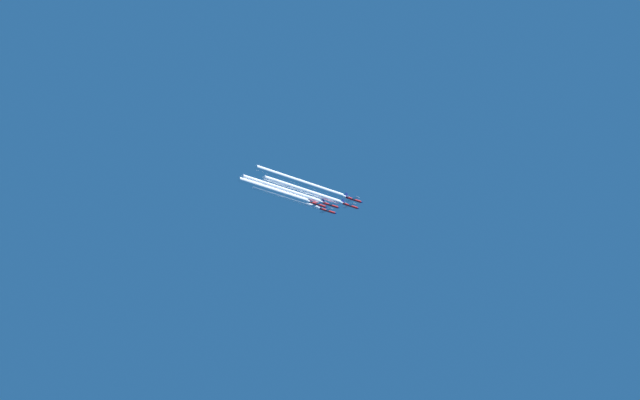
{
  "coord_description": "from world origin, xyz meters",
  "views": [
    {
      "loc": [
        421.98,
        -381.82,
        2.01
      ],
      "look_at": [
        0.19,
        -14.27,
        225.76
      ],
      "focal_mm": 64.38,
      "sensor_mm": 36.0,
      "label": 1
    }
  ],
  "objects_px": {
    "jet_left_wingman": "(328,211)",
    "jet_high_trail": "(318,204)",
    "jet_lead": "(350,206)",
    "jet_right_wingman": "(354,200)",
    "jet_slot": "(330,205)"
  },
  "relations": [
    {
      "from": "jet_right_wingman",
      "to": "jet_slot",
      "type": "relative_size",
      "value": 1.0
    },
    {
      "from": "jet_high_trail",
      "to": "jet_right_wingman",
      "type": "bearing_deg",
      "value": 57.51
    },
    {
      "from": "jet_left_wingman",
      "to": "jet_high_trail",
      "type": "bearing_deg",
      "value": -56.66
    },
    {
      "from": "jet_right_wingman",
      "to": "jet_high_trail",
      "type": "xyz_separation_m",
      "value": [
        -10.27,
        -16.13,
        -3.91
      ]
    },
    {
      "from": "jet_left_wingman",
      "to": "jet_right_wingman",
      "type": "relative_size",
      "value": 1.0
    },
    {
      "from": "jet_lead",
      "to": "jet_left_wingman",
      "type": "xyz_separation_m",
      "value": [
        -10.17,
        -7.41,
        -1.82
      ]
    },
    {
      "from": "jet_lead",
      "to": "jet_slot",
      "type": "bearing_deg",
      "value": -90.06
    },
    {
      "from": "jet_right_wingman",
      "to": "jet_slot",
      "type": "distance_m",
      "value": 12.87
    },
    {
      "from": "jet_lead",
      "to": "jet_high_trail",
      "type": "height_order",
      "value": "jet_lead"
    },
    {
      "from": "jet_lead",
      "to": "jet_slot",
      "type": "distance_m",
      "value": 14.68
    },
    {
      "from": "jet_slot",
      "to": "jet_right_wingman",
      "type": "bearing_deg",
      "value": 31.99
    },
    {
      "from": "jet_slot",
      "to": "jet_left_wingman",
      "type": "bearing_deg",
      "value": 145.8
    },
    {
      "from": "jet_lead",
      "to": "jet_right_wingman",
      "type": "xyz_separation_m",
      "value": [
        10.81,
        -7.55,
        -1.67
      ]
    },
    {
      "from": "jet_left_wingman",
      "to": "jet_right_wingman",
      "type": "distance_m",
      "value": 20.98
    },
    {
      "from": "jet_lead",
      "to": "jet_left_wingman",
      "type": "bearing_deg",
      "value": -143.93
    }
  ]
}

